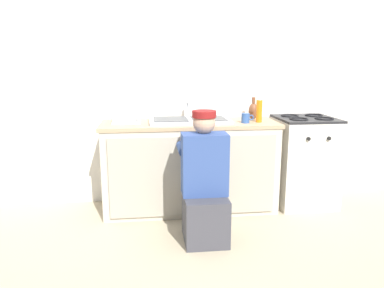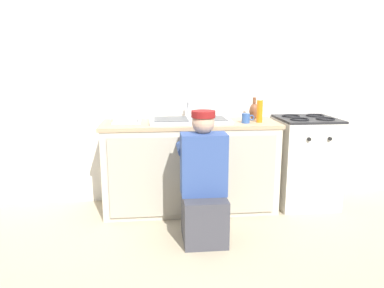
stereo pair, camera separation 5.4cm
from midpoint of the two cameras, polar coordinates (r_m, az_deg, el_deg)
name	(u,v)px [view 1 (the left image)]	position (r m, az deg, el deg)	size (l,w,h in m)	color
ground_plane	(193,219)	(3.71, -0.23, -11.35)	(12.00, 12.00, 0.00)	tan
back_wall	(186,85)	(4.05, -1.32, 8.91)	(6.00, 0.10, 2.50)	silver
counter_cabinet	(190,168)	(3.84, -0.74, -3.63)	(1.72, 0.62, 0.87)	beige
countertop	(190,124)	(3.75, -0.78, 3.10)	(1.76, 0.62, 0.04)	tan
sink_double_basin	(190,120)	(3.74, -0.78, 3.66)	(0.80, 0.44, 0.19)	silver
stove_range	(304,161)	(4.15, 16.30, -2.46)	(0.60, 0.62, 0.95)	silver
plumber_person	(205,188)	(3.17, 1.46, -6.66)	(0.42, 0.61, 1.10)	#3F3F47
dish_rack_tray	(126,121)	(3.74, -10.38, 3.52)	(0.28, 0.22, 0.11)	#B2B7BC
vase_decorative	(253,111)	(3.97, 8.94, 5.04)	(0.10, 0.10, 0.23)	brown
soap_bottle_orange	(259,111)	(3.77, 9.79, 4.99)	(0.06, 0.06, 0.25)	orange
coffee_mug	(246,118)	(3.72, 7.78, 3.94)	(0.13, 0.08, 0.10)	#335699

